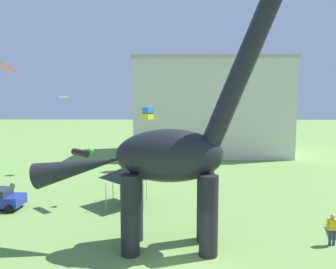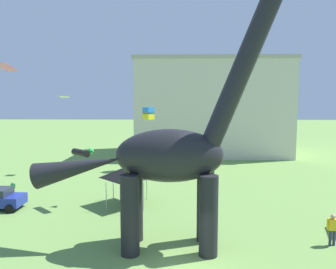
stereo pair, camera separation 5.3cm
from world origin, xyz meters
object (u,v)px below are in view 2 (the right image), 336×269
(kite_high_right, at_px, (148,113))
(kite_trailing, at_px, (64,97))
(dinosaur_sculpture, at_px, (168,156))
(person_photographer, at_px, (13,187))
(kite_apex, at_px, (6,67))
(festival_canopy_tent, at_px, (127,172))
(person_near_flyer, at_px, (333,226))
(kite_far_right, at_px, (83,152))

(kite_high_right, bearing_deg, kite_trailing, -170.47)
(dinosaur_sculpture, relative_size, person_photographer, 12.50)
(kite_trailing, xyz_separation_m, kite_apex, (0.17, -12.63, 1.97))
(festival_canopy_tent, distance_m, kite_high_right, 13.61)
(person_photographer, relative_size, kite_high_right, 0.82)
(person_near_flyer, xyz_separation_m, kite_far_right, (-15.53, 6.52, 3.02))
(dinosaur_sculpture, xyz_separation_m, person_photographer, (-13.36, 9.82, -4.38))
(kite_high_right, distance_m, kite_apex, 17.13)
(dinosaur_sculpture, relative_size, kite_apex, 7.60)
(kite_far_right, relative_size, kite_high_right, 1.37)
(festival_canopy_tent, distance_m, kite_apex, 11.41)
(festival_canopy_tent, xyz_separation_m, kite_trailing, (-8.49, 11.50, 5.76))
(kite_far_right, xyz_separation_m, kite_high_right, (3.78, 13.38, 2.38))
(festival_canopy_tent, relative_size, kite_apex, 1.71)
(festival_canopy_tent, bearing_deg, kite_trailing, 126.44)
(person_photographer, bearing_deg, kite_far_right, -168.03)
(person_photographer, xyz_separation_m, kite_trailing, (1.59, 9.00, 7.63))
(person_near_flyer, distance_m, festival_canopy_tent, 14.18)
(festival_canopy_tent, xyz_separation_m, kite_apex, (-8.32, -1.13, 7.73))
(dinosaur_sculpture, height_order, kite_apex, dinosaur_sculpture)
(kite_far_right, bearing_deg, kite_trailing, 113.94)
(dinosaur_sculpture, xyz_separation_m, kite_trailing, (-11.76, 18.82, 3.25))
(kite_far_right, distance_m, kite_apex, 8.05)
(person_near_flyer, bearing_deg, kite_high_right, 26.90)
(person_near_flyer, bearing_deg, kite_apex, 70.76)
(person_photographer, xyz_separation_m, festival_canopy_tent, (10.08, -2.50, 1.87))
(dinosaur_sculpture, bearing_deg, kite_trailing, 155.79)
(dinosaur_sculpture, xyz_separation_m, kite_high_right, (-2.72, 20.34, 1.42))
(person_photographer, distance_m, kite_trailing, 11.90)
(festival_canopy_tent, relative_size, kite_high_right, 2.30)
(kite_trailing, xyz_separation_m, kite_high_right, (9.05, 1.52, -1.83))
(person_near_flyer, relative_size, kite_far_right, 0.95)
(person_near_flyer, bearing_deg, kite_far_right, 63.57)
(kite_trailing, bearing_deg, kite_high_right, 9.53)
(kite_high_right, bearing_deg, person_near_flyer, -59.43)
(dinosaur_sculpture, xyz_separation_m, person_near_flyer, (9.03, 0.44, -3.98))
(kite_far_right, xyz_separation_m, kite_apex, (-5.09, -0.77, 6.18))
(dinosaur_sculpture, height_order, kite_far_right, dinosaur_sculpture)
(kite_trailing, height_order, kite_apex, kite_apex)
(dinosaur_sculpture, distance_m, person_near_flyer, 9.88)
(person_near_flyer, height_order, kite_trailing, kite_trailing)
(person_near_flyer, bearing_deg, festival_canopy_tent, 57.13)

